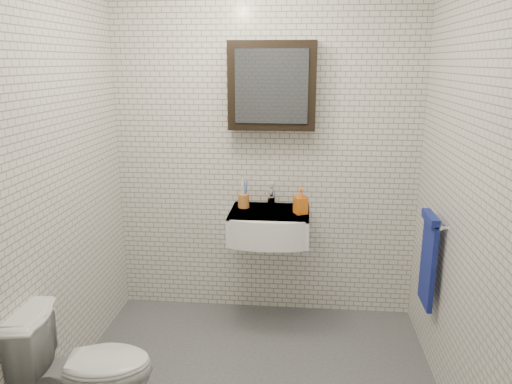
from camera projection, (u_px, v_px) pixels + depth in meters
room_shell at (250, 140)px, 2.58m from camera, size 2.22×2.02×2.51m
washbasin at (269, 226)px, 3.46m from camera, size 0.55×0.50×0.20m
faucet at (271, 196)px, 3.61m from camera, size 0.06×0.20×0.15m
mirror_cabinet at (272, 86)px, 3.41m from camera, size 0.60×0.15×0.60m
towel_rail at (429, 256)px, 3.01m from camera, size 0.09×0.30×0.58m
toothbrush_cup at (244, 200)px, 3.56m from camera, size 0.08×0.08×0.22m
soap_bottle at (301, 201)px, 3.40m from camera, size 0.11×0.11×0.18m
toilet at (87, 369)px, 2.55m from camera, size 0.72×0.48×0.68m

